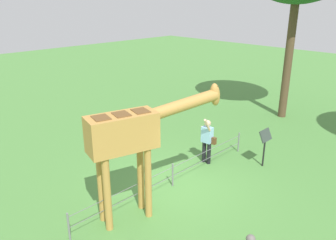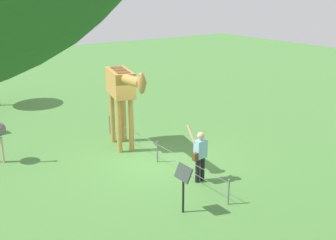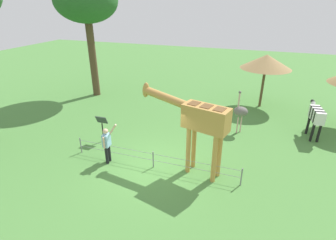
{
  "view_description": "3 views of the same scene",
  "coord_description": "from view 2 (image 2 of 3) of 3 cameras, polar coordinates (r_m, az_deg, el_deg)",
  "views": [
    {
      "loc": [
        -6.54,
        -6.29,
        5.49
      ],
      "look_at": [
        0.29,
        0.59,
        1.95
      ],
      "focal_mm": 36.43,
      "sensor_mm": 36.0,
      "label": 1
    },
    {
      "loc": [
        10.8,
        -6.95,
        5.63
      ],
      "look_at": [
        0.4,
        0.26,
        1.57
      ],
      "focal_mm": 44.13,
      "sensor_mm": 36.0,
      "label": 2
    },
    {
      "loc": [
        -3.55,
        8.42,
        6.3
      ],
      "look_at": [
        -0.41,
        -0.55,
        1.93
      ],
      "focal_mm": 28.02,
      "sensor_mm": 36.0,
      "label": 3
    }
  ],
  "objects": [
    {
      "name": "ground_plane",
      "position": [
        14.02,
        -1.8,
        -5.9
      ],
      "size": [
        60.0,
        60.0,
        0.0
      ],
      "primitive_type": "plane",
      "color": "#4C843D"
    },
    {
      "name": "giraffe",
      "position": [
        14.58,
        -6.32,
        4.33
      ],
      "size": [
        3.76,
        1.43,
        3.31
      ],
      "color": "#BC8942",
      "rests_on": "ground_plane"
    },
    {
      "name": "visitor",
      "position": [
        12.42,
        4.44,
        -4.65
      ],
      "size": [
        0.56,
        0.58,
        1.76
      ],
      "color": "black",
      "rests_on": "ground_plane"
    },
    {
      "name": "info_sign",
      "position": [
        10.69,
        2.14,
        -8.2
      ],
      "size": [
        0.56,
        0.21,
        1.32
      ],
      "color": "black",
      "rests_on": "ground_plane"
    },
    {
      "name": "wire_fence",
      "position": [
        13.91,
        -1.48,
        -4.29
      ],
      "size": [
        7.05,
        0.05,
        0.75
      ],
      "color": "slate",
      "rests_on": "ground_plane"
    }
  ]
}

